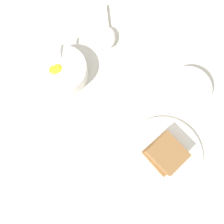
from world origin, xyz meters
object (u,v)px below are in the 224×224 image
object	(u,v)px
toast_sandwich	(166,154)
congee_bowl	(187,90)
soup_spoon	(107,34)
toast_plate	(163,156)
egg_bowl	(63,71)

from	to	relation	value
toast_sandwich	congee_bowl	world-z (taller)	toast_sandwich
toast_sandwich	soup_spoon	bearing A→B (deg)	-104.28
toast_plate	toast_sandwich	distance (m)	0.04
egg_bowl	soup_spoon	bearing A→B (deg)	-172.68
toast_plate	soup_spoon	size ratio (longest dim) A/B	1.49
congee_bowl	soup_spoon	bearing A→B (deg)	-76.15
egg_bowl	congee_bowl	distance (m)	0.37
egg_bowl	toast_sandwich	xyz separation A→B (m)	(-0.08, 0.37, 0.01)
toast_plate	congee_bowl	size ratio (longest dim) A/B	1.70
toast_plate	toast_sandwich	bearing A→B (deg)	-115.25
egg_bowl	soup_spoon	size ratio (longest dim) A/B	0.97
soup_spoon	congee_bowl	size ratio (longest dim) A/B	1.14
toast_plate	congee_bowl	distance (m)	0.21
toast_sandwich	congee_bowl	bearing A→B (deg)	-149.78
congee_bowl	toast_plate	bearing A→B (deg)	31.01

